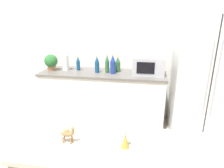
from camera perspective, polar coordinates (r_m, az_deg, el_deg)
name	(u,v)px	position (r m, az deg, el deg)	size (l,w,h in m)	color
wall_back	(134,46)	(3.45, 6.29, 10.74)	(8.00, 0.06, 2.55)	white
back_counter	(103,97)	(3.42, -2.61, -3.74)	(2.04, 0.63, 0.89)	silver
refrigerator	(204,76)	(3.26, 24.83, 2.00)	(0.87, 0.71, 1.82)	white
potted_plant	(51,62)	(3.49, -17.01, 6.09)	(0.22, 0.22, 0.27)	#9E6B47
paper_towel_roll	(66,63)	(3.43, -13.11, 5.95)	(0.10, 0.10, 0.26)	white
microwave	(148,65)	(3.18, 10.38, 5.30)	(0.48, 0.37, 0.28)	#B2B5BA
back_bottle_0	(97,65)	(3.22, -4.30, 5.55)	(0.07, 0.07, 0.28)	navy
back_bottle_1	(78,64)	(3.41, -9.65, 5.79)	(0.06, 0.06, 0.24)	navy
back_bottle_2	(118,64)	(3.27, 1.67, 5.62)	(0.08, 0.08, 0.25)	#2D6033
back_bottle_3	(113,65)	(3.15, 0.23, 5.58)	(0.08, 0.08, 0.31)	navy
back_bottle_4	(107,64)	(3.21, -1.39, 5.74)	(0.07, 0.07, 0.30)	#2D6033
camel_figurine	(68,133)	(1.43, -12.55, -13.56)	(0.10, 0.05, 0.13)	olive
wise_man_figurine_blue	(125,140)	(1.37, 3.80, -15.59)	(0.06, 0.06, 0.14)	#B28933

